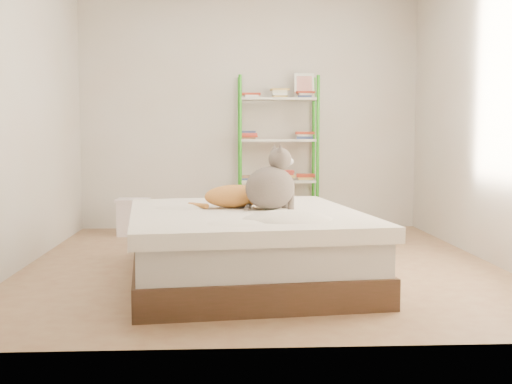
{
  "coord_description": "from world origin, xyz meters",
  "views": [
    {
      "loc": [
        -0.31,
        -5.19,
        1.05
      ],
      "look_at": [
        -0.06,
        -0.31,
        0.62
      ],
      "focal_mm": 45.0,
      "sensor_mm": 36.0,
      "label": 1
    }
  ],
  "objects": [
    {
      "name": "grey_cat",
      "position": [
        0.04,
        -0.55,
        0.74
      ],
      "size": [
        0.49,
        0.46,
        0.46
      ],
      "primitive_type": null,
      "rotation": [
        0.0,
        0.0,
        1.94
      ],
      "color": "gray",
      "rests_on": "bed"
    },
    {
      "name": "orange_cat",
      "position": [
        -0.22,
        -0.42,
        0.62
      ],
      "size": [
        0.59,
        0.39,
        0.22
      ],
      "primitive_type": null,
      "rotation": [
        0.0,
        0.0,
        0.19
      ],
      "color": "#F2914D",
      "rests_on": "bed"
    },
    {
      "name": "white_bin",
      "position": [
        -1.26,
        1.58,
        0.2
      ],
      "size": [
        0.35,
        0.31,
        0.39
      ],
      "rotation": [
        0.0,
        0.0,
        -0.05
      ],
      "color": "white",
      "rests_on": "ground"
    },
    {
      "name": "shelf_unit",
      "position": [
        0.31,
        1.88,
        0.81
      ],
      "size": [
        0.88,
        0.36,
        1.74
      ],
      "color": "green",
      "rests_on": "ground"
    },
    {
      "name": "cardboard_box",
      "position": [
        0.66,
        1.23,
        0.16
      ],
      "size": [
        0.57,
        0.6,
        0.36
      ],
      "rotation": [
        0.0,
        0.0,
        -0.58
      ],
      "color": "tan",
      "rests_on": "ground"
    },
    {
      "name": "bed",
      "position": [
        -0.16,
        -0.61,
        0.26
      ],
      "size": [
        1.84,
        2.19,
        0.51
      ],
      "rotation": [
        0.0,
        0.0,
        0.12
      ],
      "color": "#4E3023",
      "rests_on": "ground"
    },
    {
      "name": "room",
      "position": [
        0.0,
        0.0,
        1.3
      ],
      "size": [
        3.81,
        4.21,
        2.61
      ],
      "color": "tan",
      "rests_on": "ground"
    }
  ]
}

